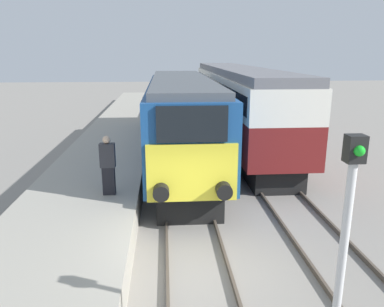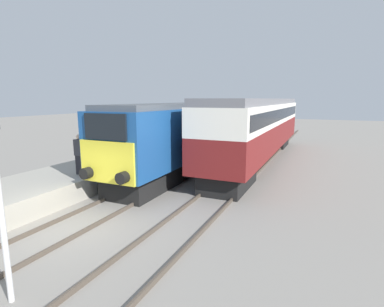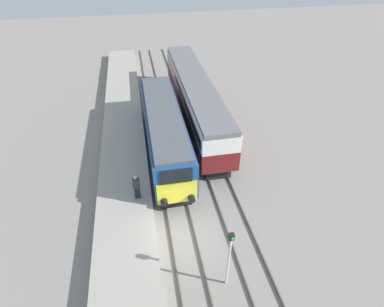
{
  "view_description": "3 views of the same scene",
  "coord_description": "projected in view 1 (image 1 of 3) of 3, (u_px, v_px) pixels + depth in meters",
  "views": [
    {
      "loc": [
        -0.72,
        -7.64,
        4.96
      ],
      "look_at": [
        0.0,
        2.04,
        2.34
      ],
      "focal_mm": 35.0,
      "sensor_mm": 36.0,
      "label": 1
    },
    {
      "loc": [
        7.43,
        -6.75,
        4.16
      ],
      "look_at": [
        1.7,
        6.04,
        1.6
      ],
      "focal_mm": 28.0,
      "sensor_mm": 36.0,
      "label": 2
    },
    {
      "loc": [
        -1.61,
        -11.09,
        14.67
      ],
      "look_at": [
        1.7,
        6.04,
        1.6
      ],
      "focal_mm": 28.0,
      "sensor_mm": 36.0,
      "label": 3
    }
  ],
  "objects": [
    {
      "name": "passenger_carriage",
      "position": [
        237.0,
        97.0,
        21.24
      ],
      "size": [
        2.75,
        18.4,
        4.18
      ],
      "color": "black",
      "rests_on": "ground_plane"
    },
    {
      "name": "rails_near_track",
      "position": [
        186.0,
        193.0,
        13.49
      ],
      "size": [
        1.51,
        60.0,
        0.14
      ],
      "color": "#4C4238",
      "rests_on": "ground_plane"
    },
    {
      "name": "ground_plane",
      "position": [
        198.0,
        273.0,
        8.7
      ],
      "size": [
        120.0,
        120.0,
        0.0
      ],
      "primitive_type": "plane",
      "color": "gray"
    },
    {
      "name": "locomotive",
      "position": [
        181.0,
        118.0,
        16.39
      ],
      "size": [
        2.7,
        13.59,
        3.93
      ],
      "color": "black",
      "rests_on": "ground_plane"
    },
    {
      "name": "person_on_platform",
      "position": [
        108.0,
        165.0,
        11.04
      ],
      "size": [
        0.44,
        0.26,
        1.79
      ],
      "color": "black",
      "rests_on": "platform_left"
    },
    {
      "name": "rails_far_track",
      "position": [
        278.0,
        190.0,
        13.74
      ],
      "size": [
        1.5,
        60.0,
        0.14
      ],
      "color": "#4C4238",
      "rests_on": "ground_plane"
    },
    {
      "name": "platform_left",
      "position": [
        105.0,
        162.0,
        16.05
      ],
      "size": [
        3.5,
        50.0,
        0.85
      ],
      "color": "#9E998C",
      "rests_on": "ground_plane"
    },
    {
      "name": "signal_post",
      "position": [
        343.0,
        249.0,
        5.13
      ],
      "size": [
        0.24,
        0.28,
        3.96
      ],
      "color": "silver",
      "rests_on": "ground_plane"
    }
  ]
}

